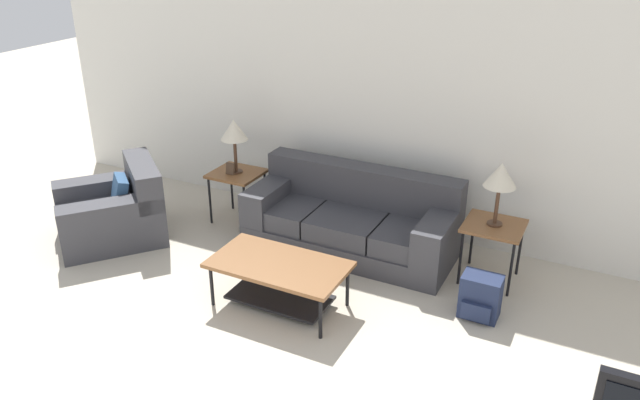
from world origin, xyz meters
name	(u,v)px	position (x,y,z in m)	size (l,w,h in m)	color
wall_back	(386,111)	(0.00, 4.70, 1.30)	(8.52, 0.06, 2.60)	silver
couch	(352,222)	(-0.07, 4.04, 0.30)	(2.11, 0.87, 0.82)	#38383D
armchair	(114,213)	(-2.42, 3.13, 0.28)	(1.38, 1.40, 0.80)	#38383D
coffee_table	(279,274)	(-0.21, 2.80, 0.32)	(1.19, 0.65, 0.43)	brown
side_table_left	(237,177)	(-1.48, 4.07, 0.52)	(0.54, 0.50, 0.58)	brown
side_table_right	(494,230)	(1.33, 4.07, 0.52)	(0.54, 0.50, 0.58)	brown
table_lamp_left	(234,131)	(-1.48, 4.07, 1.05)	(0.29, 0.29, 0.60)	#472D1E
table_lamp_right	(501,176)	(1.33, 4.07, 1.05)	(0.29, 0.29, 0.60)	#472D1E
backpack	(480,297)	(1.40, 3.42, 0.19)	(0.33, 0.30, 0.39)	#1E2847
picture_frame	(230,169)	(-1.51, 3.99, 0.64)	(0.10, 0.04, 0.13)	#4C3828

